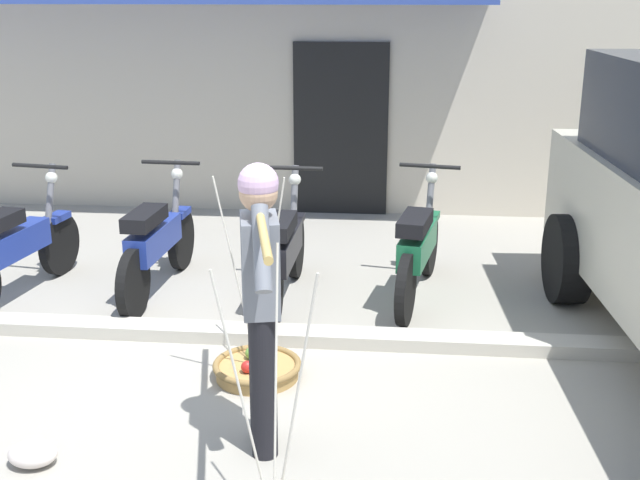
# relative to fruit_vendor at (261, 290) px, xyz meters

# --- Properties ---
(ground_plane) EXTENTS (90.00, 90.00, 0.00)m
(ground_plane) POSITION_rel_fruit_vendor_xyz_m (-0.41, 0.77, -0.98)
(ground_plane) COLOR #9E998C
(sidewalk_curb) EXTENTS (20.00, 0.24, 0.10)m
(sidewalk_curb) POSITION_rel_fruit_vendor_xyz_m (-0.41, 1.47, -0.93)
(sidewalk_curb) COLOR #BAB4A5
(sidewalk_curb) RESTS_ON ground
(fruit_vendor) EXTENTS (0.43, 1.73, 1.70)m
(fruit_vendor) POSITION_rel_fruit_vendor_xyz_m (0.00, 0.00, 0.00)
(fruit_vendor) COLOR black
(fruit_vendor) RESTS_ON ground
(fruit_basket_left_side) EXTENTS (0.61, 0.61, 1.45)m
(fruit_basket_left_side) POSITION_rel_fruit_vendor_xyz_m (-0.19, 0.86, -0.90)
(fruit_basket_left_side) COLOR #B2894C
(fruit_basket_left_side) RESTS_ON ground
(motorcycle_nearest_shop) EXTENTS (0.54, 1.81, 1.09)m
(motorcycle_nearest_shop) POSITION_rel_fruit_vendor_xyz_m (-2.49, 2.13, -0.53)
(motorcycle_nearest_shop) COLOR black
(motorcycle_nearest_shop) RESTS_ON ground
(motorcycle_second_in_row) EXTENTS (0.54, 1.82, 1.09)m
(motorcycle_second_in_row) POSITION_rel_fruit_vendor_xyz_m (-1.34, 2.39, -0.53)
(motorcycle_second_in_row) COLOR black
(motorcycle_second_in_row) RESTS_ON ground
(motorcycle_third_in_row) EXTENTS (0.54, 1.82, 1.09)m
(motorcycle_third_in_row) POSITION_rel_fruit_vendor_xyz_m (-0.20, 2.27, -0.53)
(motorcycle_third_in_row) COLOR black
(motorcycle_third_in_row) RESTS_ON ground
(motorcycle_end_of_row) EXTENTS (0.56, 1.80, 1.09)m
(motorcycle_end_of_row) POSITION_rel_fruit_vendor_xyz_m (0.93, 2.47, -0.53)
(motorcycle_end_of_row) COLOR black
(motorcycle_end_of_row) RESTS_ON ground
(storefront_building) EXTENTS (13.00, 6.00, 4.20)m
(storefront_building) POSITION_rel_fruit_vendor_xyz_m (-1.89, 7.70, 1.12)
(storefront_building) COLOR beige
(storefront_building) RESTS_ON ground
(plastic_litter_bag) EXTENTS (0.28, 0.22, 0.14)m
(plastic_litter_bag) POSITION_rel_fruit_vendor_xyz_m (-1.27, -0.32, -0.91)
(plastic_litter_bag) COLOR silver
(plastic_litter_bag) RESTS_ON ground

